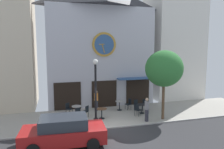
{
  "coord_description": "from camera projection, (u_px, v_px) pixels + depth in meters",
  "views": [
    {
      "loc": [
        -3.28,
        -12.28,
        5.07
      ],
      "look_at": [
        0.88,
        2.51,
        3.14
      ],
      "focal_mm": 33.48,
      "sensor_mm": 36.0,
      "label": 1
    }
  ],
  "objects": [
    {
      "name": "ground_plane",
      "position": [
        110.0,
        130.0,
        13.09
      ],
      "size": [
        26.62,
        10.36,
        0.13
      ],
      "color": "#9E998E"
    },
    {
      "name": "clock_building",
      "position": [
        100.0,
        42.0,
        18.84
      ],
      "size": [
        9.37,
        4.04,
        10.9
      ],
      "color": "#B2B2BC",
      "rests_on": "ground_plane"
    },
    {
      "name": "neighbor_building_right",
      "position": [
        173.0,
        35.0,
        21.61
      ],
      "size": [
        5.1,
        4.24,
        12.98
      ],
      "color": "silver",
      "rests_on": "ground_plane"
    },
    {
      "name": "street_lamp",
      "position": [
        96.0,
        91.0,
        13.91
      ],
      "size": [
        0.36,
        0.36,
        4.37
      ],
      "color": "black",
      "rests_on": "ground_plane"
    },
    {
      "name": "street_tree",
      "position": [
        164.0,
        69.0,
        14.67
      ],
      "size": [
        2.71,
        2.44,
        4.95
      ],
      "color": "brown",
      "rests_on": "ground_plane"
    },
    {
      "name": "cafe_table_rightmost",
      "position": [
        77.0,
        109.0,
        15.69
      ],
      "size": [
        0.76,
        0.76,
        0.76
      ],
      "color": "black",
      "rests_on": "ground_plane"
    },
    {
      "name": "cafe_table_center_left",
      "position": [
        102.0,
        111.0,
        15.11
      ],
      "size": [
        0.74,
        0.74,
        0.75
      ],
      "color": "black",
      "rests_on": "ground_plane"
    },
    {
      "name": "cafe_table_near_curb",
      "position": [
        119.0,
        104.0,
        17.17
      ],
      "size": [
        0.68,
        0.68,
        0.76
      ],
      "color": "black",
      "rests_on": "ground_plane"
    },
    {
      "name": "cafe_table_center",
      "position": [
        142.0,
        107.0,
        16.36
      ],
      "size": [
        0.78,
        0.78,
        0.72
      ],
      "color": "black",
      "rests_on": "ground_plane"
    },
    {
      "name": "cafe_chair_facing_street",
      "position": [
        145.0,
        104.0,
        17.16
      ],
      "size": [
        0.54,
        0.54,
        0.9
      ],
      "color": "black",
      "rests_on": "ground_plane"
    },
    {
      "name": "cafe_chair_by_entrance",
      "position": [
        137.0,
        104.0,
        17.06
      ],
      "size": [
        0.5,
        0.5,
        0.9
      ],
      "color": "black",
      "rests_on": "ground_plane"
    },
    {
      "name": "cafe_chair_facing_wall",
      "position": [
        137.0,
        109.0,
        15.71
      ],
      "size": [
        0.56,
        0.56,
        0.9
      ],
      "color": "black",
      "rests_on": "ground_plane"
    },
    {
      "name": "cafe_chair_right_end",
      "position": [
        129.0,
        103.0,
        17.4
      ],
      "size": [
        0.48,
        0.48,
        0.9
      ],
      "color": "black",
      "rests_on": "ground_plane"
    },
    {
      "name": "cafe_chair_outer",
      "position": [
        86.0,
        111.0,
        15.31
      ],
      "size": [
        0.57,
        0.57,
        0.9
      ],
      "color": "black",
      "rests_on": "ground_plane"
    },
    {
      "name": "cafe_chair_near_tree",
      "position": [
        68.0,
        108.0,
        16.06
      ],
      "size": [
        0.57,
        0.57,
        0.9
      ],
      "color": "black",
      "rests_on": "ground_plane"
    },
    {
      "name": "cafe_chair_left_end",
      "position": [
        77.0,
        113.0,
        14.85
      ],
      "size": [
        0.46,
        0.46,
        0.9
      ],
      "color": "black",
      "rests_on": "ground_plane"
    },
    {
      "name": "pedestrian_grey",
      "position": [
        147.0,
        109.0,
        14.51
      ],
      "size": [
        0.32,
        0.32,
        1.67
      ],
      "color": "#2D2D38",
      "rests_on": "ground_plane"
    },
    {
      "name": "pedestrian_orange",
      "position": [
        96.0,
        100.0,
        17.02
      ],
      "size": [
        0.45,
        0.45,
        1.67
      ],
      "color": "#2D2D38",
      "rests_on": "ground_plane"
    },
    {
      "name": "parked_car_red",
      "position": [
        64.0,
        131.0,
        10.9
      ],
      "size": [
        4.39,
        2.21,
        1.55
      ],
      "color": "maroon",
      "rests_on": "ground_plane"
    }
  ]
}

